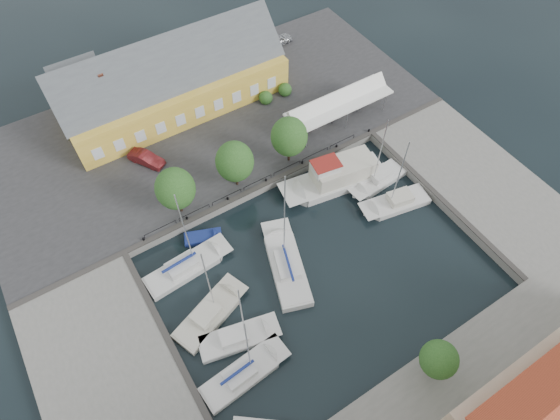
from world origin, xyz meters
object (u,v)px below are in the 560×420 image
at_px(center_sailboat, 286,266).
at_px(west_boat_c, 237,339).
at_px(warehouse, 168,83).
at_px(launch_nw, 202,238).
at_px(west_boat_a, 187,268).
at_px(west_boat_b, 210,315).
at_px(east_boat_a, 377,181).
at_px(tent_canopy, 339,103).
at_px(car_red, 146,158).
at_px(trawler, 337,177).
at_px(west_boat_d, 243,375).
at_px(east_boat_b, 396,203).
at_px(car_silver, 278,40).

height_order(center_sailboat, west_boat_c, center_sailboat).
distance_m(warehouse, launch_nw, 21.48).
bearing_deg(west_boat_a, west_boat_b, -93.47).
xyz_separation_m(east_boat_a, west_boat_b, (-24.28, -4.45, -0.00)).
bearing_deg(west_boat_b, warehouse, 71.94).
xyz_separation_m(tent_canopy, east_boat_a, (-1.63, -10.23, -3.42)).
relative_size(car_red, trawler, 0.34).
height_order(car_red, west_boat_b, west_boat_b).
relative_size(warehouse, car_red, 6.44).
relative_size(east_boat_a, west_boat_a, 0.88).
bearing_deg(west_boat_d, west_boat_c, 69.87).
distance_m(car_red, west_boat_a, 15.11).
relative_size(east_boat_b, launch_nw, 2.58).
bearing_deg(west_boat_c, center_sailboat, 26.48).
distance_m(warehouse, car_red, 10.70).
height_order(warehouse, west_boat_d, west_boat_d).
bearing_deg(warehouse, launch_nw, -106.34).
bearing_deg(center_sailboat, car_red, 108.12).
distance_m(east_boat_b, west_boat_d, 25.12).
distance_m(warehouse, east_boat_a, 28.67).
xyz_separation_m(warehouse, west_boat_b, (-9.31, -28.54, -4.17)).
height_order(tent_canopy, west_boat_d, west_boat_d).
bearing_deg(west_boat_b, trawler, 18.88).
bearing_deg(car_red, launch_nw, -118.17).
distance_m(west_boat_a, west_boat_c, 9.35).
bearing_deg(car_silver, west_boat_a, 128.89).
xyz_separation_m(tent_canopy, launch_nw, (-22.52, -6.33, -3.59)).
relative_size(tent_canopy, trawler, 1.06).
bearing_deg(trawler, tent_canopy, 53.77).
relative_size(warehouse, east_boat_a, 2.62).
xyz_separation_m(east_boat_b, west_boat_b, (-23.96, -0.74, -0.00)).
bearing_deg(west_boat_b, car_silver, 49.05).
distance_m(west_boat_c, launch_nw, 12.04).
xyz_separation_m(west_boat_c, launch_nw, (2.27, 11.82, -0.17)).
distance_m(car_silver, west_boat_a, 38.15).
xyz_separation_m(car_red, west_boat_a, (-2.14, -14.89, -1.46)).
xyz_separation_m(west_boat_a, launch_nw, (3.03, 2.50, -0.18)).
relative_size(car_silver, east_boat_b, 0.40).
relative_size(trawler, east_boat_a, 1.21).
bearing_deg(west_boat_d, launch_nw, 77.08).
height_order(car_red, center_sailboat, center_sailboat).
bearing_deg(launch_nw, west_boat_d, -102.92).
relative_size(tent_canopy, center_sailboat, 1.00).
height_order(warehouse, trawler, warehouse).
bearing_deg(east_boat_a, warehouse, 121.86).
bearing_deg(tent_canopy, center_sailboat, -139.85).
relative_size(west_boat_b, launch_nw, 2.63).
xyz_separation_m(west_boat_a, west_boat_d, (-0.41, -12.51, -0.00)).
distance_m(east_boat_b, west_boat_c, 23.23).
height_order(east_boat_b, west_boat_d, west_boat_d).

